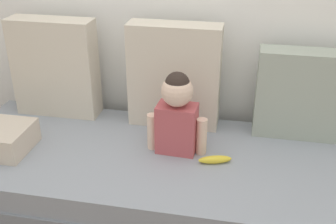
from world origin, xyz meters
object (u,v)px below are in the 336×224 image
(banana, at_px, (215,160))
(couch, at_px, (162,184))
(throw_pillow_right, at_px, (306,95))
(throw_pillow_center, at_px, (174,76))
(throw_pillow_left, at_px, (55,68))
(toddler, at_px, (177,113))

(banana, bearing_deg, couch, 174.55)
(throw_pillow_right, relative_size, banana, 3.11)
(throw_pillow_center, bearing_deg, throw_pillow_left, 180.00)
(throw_pillow_center, distance_m, throw_pillow_right, 0.73)
(throw_pillow_center, distance_m, banana, 0.55)
(toddler, bearing_deg, throw_pillow_center, 103.03)
(throw_pillow_left, height_order, throw_pillow_center, throw_pillow_center)
(throw_pillow_left, relative_size, banana, 3.45)
(couch, bearing_deg, toddler, 37.68)
(throw_pillow_left, distance_m, throw_pillow_center, 0.72)
(couch, height_order, throw_pillow_left, throw_pillow_left)
(throw_pillow_left, bearing_deg, couch, -26.47)
(throw_pillow_left, xyz_separation_m, toddler, (0.79, -0.31, -0.07))
(throw_pillow_center, xyz_separation_m, banana, (0.28, -0.39, -0.28))
(couch, height_order, throw_pillow_right, throw_pillow_right)
(toddler, bearing_deg, throw_pillow_left, 158.95)
(throw_pillow_center, xyz_separation_m, toddler, (0.07, -0.31, -0.07))
(throw_pillow_left, xyz_separation_m, throw_pillow_center, (0.72, 0.00, 0.00))
(throw_pillow_left, distance_m, throw_pillow_right, 1.45)
(banana, bearing_deg, throw_pillow_right, 41.24)
(throw_pillow_left, relative_size, throw_pillow_center, 0.99)
(throw_pillow_right, bearing_deg, throw_pillow_center, 180.00)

